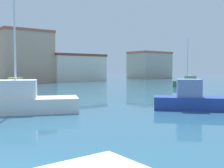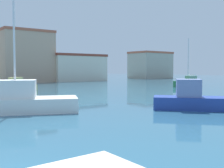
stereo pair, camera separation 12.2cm
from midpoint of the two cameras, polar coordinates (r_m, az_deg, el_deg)
The scene contains 8 objects.
water at distance 30.60m, azimuth -5.21°, elevation -1.85°, with size 160.00×160.00×0.00m, color #285670.
sailboat_green_mid_harbor at distance 42.81m, azimuth 15.33°, elevation 0.33°, with size 5.00×1.51×7.14m.
sailboat_white_inner_mooring at distance 17.96m, azimuth -19.43°, elevation -3.34°, with size 7.82×5.35×11.74m.
motorboat_yellow_near_pier at distance 35.03m, azimuth -18.92°, elevation -0.49°, with size 4.65×2.62×1.64m.
motorboat_blue_center_channel at distance 19.06m, azimuth 17.14°, elevation -3.14°, with size 5.37×5.64×2.01m.
warehouse_block at distance 57.58m, azimuth -17.98°, elevation 5.43°, with size 9.81×9.24×10.08m.
yacht_club at distance 60.36m, azimuth -7.73°, elevation 3.40°, with size 12.08×7.32×5.74m.
harbor_office at distance 75.97m, azimuth 7.73°, elevation 3.90°, with size 10.47×7.49×7.16m.
Camera 1 is at (-1.25, -5.78, 2.73)m, focal length 44.22 mm.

